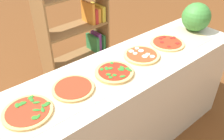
# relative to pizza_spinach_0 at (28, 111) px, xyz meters

# --- Properties ---
(counter) EXTENTS (2.44, 0.58, 0.90)m
(counter) POSITION_rel_pizza_spinach_0_xyz_m (0.63, -0.01, -0.46)
(counter) COLOR beige
(counter) RESTS_ON ground_plane
(parchment_paper) EXTENTS (2.07, 0.38, 0.00)m
(parchment_paper) POSITION_rel_pizza_spinach_0_xyz_m (0.63, -0.01, -0.01)
(parchment_paper) COLOR tan
(parchment_paper) RESTS_ON counter
(pizza_spinach_0) EXTENTS (0.29, 0.29, 0.02)m
(pizza_spinach_0) POSITION_rel_pizza_spinach_0_xyz_m (0.00, 0.00, 0.00)
(pizza_spinach_0) COLOR tan
(pizza_spinach_0) RESTS_ON parchment_paper
(pizza_plain_1) EXTENTS (0.28, 0.28, 0.02)m
(pizza_plain_1) POSITION_rel_pizza_spinach_0_xyz_m (0.32, 0.01, -0.00)
(pizza_plain_1) COLOR tan
(pizza_plain_1) RESTS_ON parchment_paper
(pizza_spinach_2) EXTENTS (0.28, 0.28, 0.03)m
(pizza_spinach_2) POSITION_rel_pizza_spinach_0_xyz_m (0.63, -0.03, 0.00)
(pizza_spinach_2) COLOR tan
(pizza_spinach_2) RESTS_ON parchment_paper
(pizza_mozzarella_3) EXTENTS (0.29, 0.29, 0.03)m
(pizza_mozzarella_3) POSITION_rel_pizza_spinach_0_xyz_m (0.95, 0.01, 0.00)
(pizza_mozzarella_3) COLOR #DBB26B
(pizza_mozzarella_3) RESTS_ON parchment_paper
(pizza_pepperoni_4) EXTENTS (0.29, 0.29, 0.02)m
(pizza_pepperoni_4) POSITION_rel_pizza_spinach_0_xyz_m (1.27, 0.01, -0.00)
(pizza_pepperoni_4) COLOR #DBB26B
(pizza_pepperoni_4) RESTS_ON parchment_paper
(watermelon) EXTENTS (0.26, 0.26, 0.26)m
(watermelon) POSITION_rel_pizza_spinach_0_xyz_m (1.68, 0.03, 0.12)
(watermelon) COLOR #387A33
(watermelon) RESTS_ON counter
(bookshelf) EXTENTS (0.79, 0.32, 1.54)m
(bookshelf) POSITION_rel_pizza_spinach_0_xyz_m (1.08, 1.05, -0.20)
(bookshelf) COLOR brown
(bookshelf) RESTS_ON ground_plane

